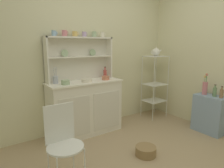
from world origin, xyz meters
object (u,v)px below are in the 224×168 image
(jam_bottle, at_px, (105,74))
(flower_vase, at_px, (205,87))
(porcelain_teapot, at_px, (156,52))
(cup_sky_0, at_px, (54,33))
(bakers_rack, at_px, (155,80))
(utensil_jar, at_px, (55,80))
(hutch_cabinet, at_px, (85,107))
(side_shelf_blue, at_px, (209,114))
(floor_basket, at_px, (146,151))
(vinegar_bottle, at_px, (221,93))
(bowl_mixing_large, at_px, (65,82))
(oil_bottle, at_px, (215,92))
(hutch_shelf_unit, at_px, (79,55))
(wire_chair, at_px, (63,138))

(jam_bottle, xyz_separation_m, flower_vase, (1.26, -1.09, -0.20))
(porcelain_teapot, bearing_deg, cup_sky_0, 173.74)
(bakers_rack, height_order, utensil_jar, bakers_rack)
(hutch_cabinet, xyz_separation_m, flower_vase, (1.69, -1.00, 0.30))
(side_shelf_blue, xyz_separation_m, floor_basket, (-1.37, 0.06, -0.25))
(hutch_cabinet, bearing_deg, vinegar_bottle, -36.96)
(cup_sky_0, xyz_separation_m, bowl_mixing_large, (0.06, -0.20, -0.69))
(utensil_jar, bearing_deg, side_shelf_blue, -29.38)
(side_shelf_blue, bearing_deg, bakers_rack, 101.46)
(oil_bottle, bearing_deg, hutch_shelf_unit, 141.79)
(wire_chair, height_order, vinegar_bottle, wire_chair)
(hutch_cabinet, xyz_separation_m, floor_basket, (0.33, -1.06, -0.38))
(wire_chair, height_order, porcelain_teapot, porcelain_teapot)
(hutch_cabinet, xyz_separation_m, bowl_mixing_large, (-0.34, -0.07, 0.45))
(side_shelf_blue, xyz_separation_m, utensil_jar, (-2.13, 1.20, 0.61))
(jam_bottle, bearing_deg, floor_basket, -95.47)
(bowl_mixing_large, height_order, jam_bottle, jam_bottle)
(cup_sky_0, relative_size, vinegar_bottle, 0.44)
(side_shelf_blue, xyz_separation_m, vinegar_bottle, (0.00, -0.15, 0.38))
(hutch_shelf_unit, xyz_separation_m, porcelain_teapot, (1.48, -0.25, 0.02))
(wire_chair, bearing_deg, utensil_jar, 40.92)
(bowl_mixing_large, relative_size, utensil_jar, 0.52)
(floor_basket, relative_size, bowl_mixing_large, 2.22)
(hutch_cabinet, relative_size, bowl_mixing_large, 9.65)
(jam_bottle, bearing_deg, flower_vase, -40.85)
(hutch_shelf_unit, bearing_deg, bakers_rack, -9.54)
(jam_bottle, relative_size, porcelain_teapot, 0.82)
(side_shelf_blue, relative_size, cup_sky_0, 7.63)
(floor_basket, height_order, bowl_mixing_large, bowl_mixing_large)
(bakers_rack, bearing_deg, oil_bottle, -79.03)
(hutch_cabinet, distance_m, hutch_shelf_unit, 0.84)
(hutch_cabinet, bearing_deg, hutch_shelf_unit, 90.00)
(utensil_jar, distance_m, flower_vase, 2.39)
(jam_bottle, bearing_deg, utensil_jar, -179.47)
(hutch_shelf_unit, bearing_deg, side_shelf_blue, -37.19)
(utensil_jar, height_order, flower_vase, utensil_jar)
(jam_bottle, distance_m, oil_bottle, 1.79)
(hutch_shelf_unit, bearing_deg, flower_vase, -34.54)
(utensil_jar, distance_m, oil_bottle, 2.48)
(bakers_rack, relative_size, jam_bottle, 6.23)
(bowl_mixing_large, bearing_deg, utensil_jar, 121.16)
(floor_basket, bearing_deg, wire_chair, 176.74)
(bakers_rack, xyz_separation_m, side_shelf_blue, (0.21, -1.04, -0.43))
(wire_chair, bearing_deg, vinegar_bottle, -38.86)
(side_shelf_blue, bearing_deg, cup_sky_0, 149.37)
(hutch_cabinet, xyz_separation_m, utensil_jar, (-0.44, 0.08, 0.48))
(bowl_mixing_large, bearing_deg, flower_vase, -24.47)
(side_shelf_blue, bearing_deg, floor_basket, 177.41)
(hutch_cabinet, bearing_deg, side_shelf_blue, -33.49)
(flower_vase, bearing_deg, cup_sky_0, 151.84)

